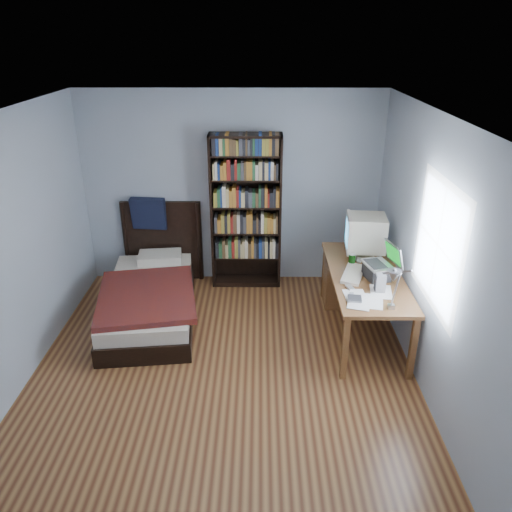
# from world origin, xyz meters

# --- Properties ---
(room) EXTENTS (4.20, 4.24, 2.50)m
(room) POSITION_xyz_m (0.03, -0.00, 1.25)
(room) COLOR #522A18
(room) RESTS_ON ground
(desk) EXTENTS (0.75, 1.75, 0.73)m
(desk) POSITION_xyz_m (1.50, 1.23, 0.42)
(desk) COLOR brown
(desk) RESTS_ON floor
(crt_monitor) EXTENTS (0.46, 0.43, 0.50)m
(crt_monitor) POSITION_xyz_m (1.56, 1.20, 1.01)
(crt_monitor) COLOR beige
(crt_monitor) RESTS_ON desk
(laptop) EXTENTS (0.40, 0.38, 0.40)m
(laptop) POSITION_xyz_m (1.61, 0.63, 0.84)
(laptop) COLOR #2D2D30
(laptop) RESTS_ON desk
(desk_lamp) EXTENTS (0.24, 0.52, 0.62)m
(desk_lamp) POSITION_xyz_m (1.48, -0.36, 1.23)
(desk_lamp) COLOR #99999E
(desk_lamp) RESTS_ON desk
(keyboard) EXTENTS (0.34, 0.52, 0.05)m
(keyboard) POSITION_xyz_m (1.36, 0.70, 0.75)
(keyboard) COLOR beige
(keyboard) RESTS_ON desk
(speaker) EXTENTS (0.10, 0.10, 0.19)m
(speaker) POSITION_xyz_m (1.57, 0.34, 0.82)
(speaker) COLOR gray
(speaker) RESTS_ON desk
(soda_can) EXTENTS (0.07, 0.07, 0.13)m
(soda_can) POSITION_xyz_m (1.38, 0.95, 0.80)
(soda_can) COLOR #073A0B
(soda_can) RESTS_ON desk
(mouse) EXTENTS (0.06, 0.11, 0.04)m
(mouse) POSITION_xyz_m (1.48, 1.04, 0.75)
(mouse) COLOR silver
(mouse) RESTS_ON desk
(phone_silver) EXTENTS (0.09, 0.12, 0.02)m
(phone_silver) POSITION_xyz_m (1.28, 0.40, 0.74)
(phone_silver) COLOR silver
(phone_silver) RESTS_ON desk
(phone_grey) EXTENTS (0.05, 0.09, 0.02)m
(phone_grey) POSITION_xyz_m (1.27, 0.25, 0.74)
(phone_grey) COLOR gray
(phone_grey) RESTS_ON desk
(external_drive) EXTENTS (0.14, 0.14, 0.03)m
(external_drive) POSITION_xyz_m (1.28, 0.16, 0.74)
(external_drive) COLOR gray
(external_drive) RESTS_ON desk
(bookshelf) EXTENTS (0.90, 0.30, 1.99)m
(bookshelf) POSITION_xyz_m (0.18, 1.94, 1.00)
(bookshelf) COLOR black
(bookshelf) RESTS_ON floor
(bed) EXTENTS (1.26, 2.12, 1.16)m
(bed) POSITION_xyz_m (-0.93, 1.13, 0.26)
(bed) COLOR black
(bed) RESTS_ON floor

